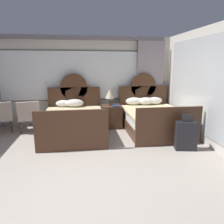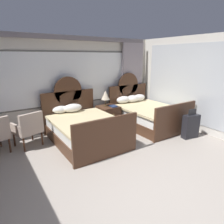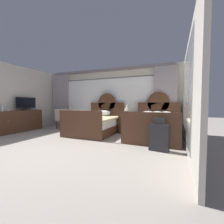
{
  "view_description": "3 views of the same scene",
  "coord_description": "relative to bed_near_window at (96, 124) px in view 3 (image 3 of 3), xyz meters",
  "views": [
    {
      "loc": [
        0.33,
        -2.67,
        1.84
      ],
      "look_at": [
        1.08,
        2.47,
        0.63
      ],
      "focal_mm": 32.75,
      "sensor_mm": 36.0,
      "label": 1
    },
    {
      "loc": [
        -1.94,
        -1.66,
        2.14
      ],
      "look_at": [
        0.74,
        2.36,
        0.75
      ],
      "focal_mm": 31.41,
      "sensor_mm": 36.0,
      "label": 2
    },
    {
      "loc": [
        2.91,
        -2.51,
        1.14
      ],
      "look_at": [
        0.91,
        2.28,
        0.85
      ],
      "focal_mm": 24.6,
      "sensor_mm": 36.0,
      "label": 3
    }
  ],
  "objects": [
    {
      "name": "ground_plane",
      "position": [
        -0.08,
        -2.66,
        -0.35
      ],
      "size": [
        24.0,
        24.0,
        0.0
      ],
      "primitive_type": "plane",
      "color": "#9E9389"
    },
    {
      "name": "wall_back_window",
      "position": [
        -0.08,
        1.17,
        1.06
      ],
      "size": [
        6.31,
        0.22,
        2.7
      ],
      "color": "beige",
      "rests_on": "ground_plane"
    },
    {
      "name": "wall_left",
      "position": [
        -3.27,
        -1.04,
        1.0
      ],
      "size": [
        0.07,
        4.44,
        2.7
      ],
      "color": "beige",
      "rests_on": "ground_plane"
    },
    {
      "name": "wall_right_mirror",
      "position": [
        3.1,
        -1.02,
        1.0
      ],
      "size": [
        0.08,
        4.44,
        2.7
      ],
      "color": "beige",
      "rests_on": "ground_plane"
    },
    {
      "name": "bed_near_window",
      "position": [
        0.0,
        0.0,
        0.0
      ],
      "size": [
        1.57,
        2.13,
        1.58
      ],
      "color": "#472B1C",
      "rests_on": "ground_plane"
    },
    {
      "name": "bed_near_mirror",
      "position": [
        2.18,
        0.01,
        0.01
      ],
      "size": [
        1.57,
        2.13,
        1.58
      ],
      "color": "#472B1C",
      "rests_on": "ground_plane"
    },
    {
      "name": "nightstand_between_beds",
      "position": [
        1.09,
        0.57,
        -0.03
      ],
      "size": [
        0.58,
        0.6,
        0.66
      ],
      "color": "#472B1C",
      "rests_on": "ground_plane"
    },
    {
      "name": "table_lamp_on_nightstand",
      "position": [
        1.05,
        0.65,
        0.64
      ],
      "size": [
        0.27,
        0.27,
        0.48
      ],
      "color": "brown",
      "rests_on": "nightstand_between_beds"
    },
    {
      "name": "book_on_nightstand",
      "position": [
        1.2,
        0.45,
        0.32
      ],
      "size": [
        0.18,
        0.26,
        0.03
      ],
      "color": "navy",
      "rests_on": "nightstand_between_beds"
    },
    {
      "name": "dresser_minibar",
      "position": [
        -3.02,
        -0.98,
        0.07
      ],
      "size": [
        0.47,
        1.97,
        0.85
      ],
      "color": "#472B1C",
      "rests_on": "ground_plane"
    },
    {
      "name": "tv_flatscreen",
      "position": [
        -2.99,
        -0.61,
        0.78
      ],
      "size": [
        0.2,
        0.9,
        0.54
      ],
      "color": "black",
      "rests_on": "dresser_minibar"
    },
    {
      "name": "bottle_water_clear",
      "position": [
        -2.95,
        -1.61,
        0.6
      ],
      "size": [
        0.07,
        0.07,
        0.27
      ],
      "color": "silver",
      "rests_on": "dresser_minibar"
    },
    {
      "name": "cup_on_dresser",
      "position": [
        -2.94,
        -1.41,
        0.54
      ],
      "size": [
        0.11,
        0.08,
        0.08
      ],
      "color": "white",
      "rests_on": "dresser_minibar"
    },
    {
      "name": "armchair_by_window_left",
      "position": [
        -1.25,
        0.45,
        0.14
      ],
      "size": [
        0.71,
        0.71,
        0.88
      ],
      "color": "#B29E8E",
      "rests_on": "ground_plane"
    },
    {
      "name": "armchair_by_window_centre",
      "position": [
        -1.98,
        0.45,
        0.14
      ],
      "size": [
        0.72,
        0.72,
        0.88
      ],
      "color": "#B29E8E",
      "rests_on": "ground_plane"
    },
    {
      "name": "suitcase_on_floor",
      "position": [
        2.47,
        -1.39,
        -0.03
      ],
      "size": [
        0.48,
        0.27,
        0.8
      ],
      "color": "black",
      "rests_on": "ground_plane"
    }
  ]
}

